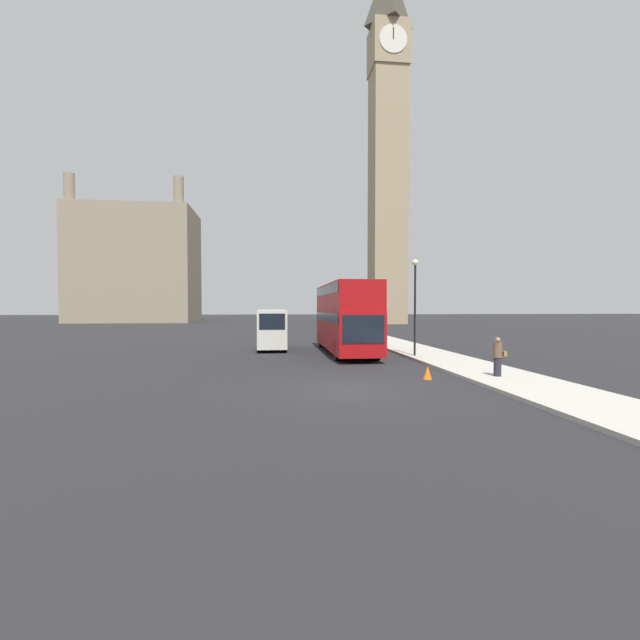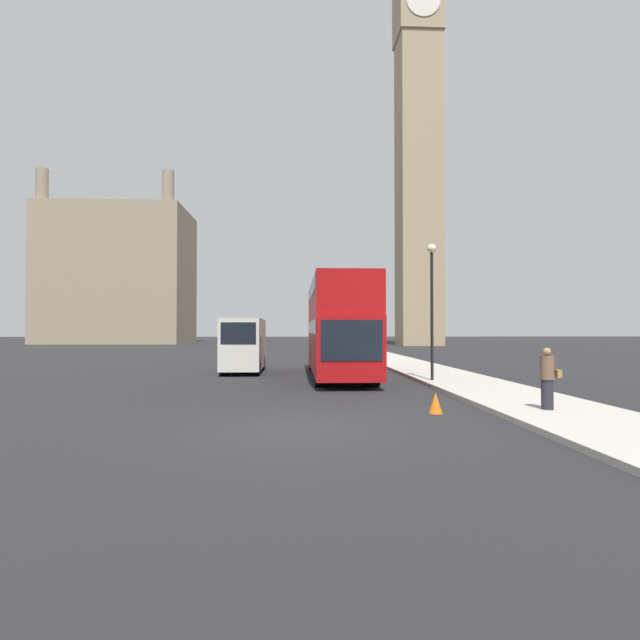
{
  "view_description": "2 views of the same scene",
  "coord_description": "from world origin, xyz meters",
  "px_view_note": "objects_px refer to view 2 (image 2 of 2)",
  "views": [
    {
      "loc": [
        -2.69,
        -14.94,
        2.97
      ],
      "look_at": [
        0.41,
        13.09,
        2.09
      ],
      "focal_mm": 24.0,
      "sensor_mm": 36.0,
      "label": 1
    },
    {
      "loc": [
        -0.06,
        -11.07,
        2.19
      ],
      "look_at": [
        1.51,
        21.53,
        2.83
      ],
      "focal_mm": 28.0,
      "sensor_mm": 36.0,
      "label": 2
    }
  ],
  "objects_px": {
    "white_van": "(244,344)",
    "street_lamp": "(432,290)",
    "clock_tower": "(418,117)",
    "red_double_decker_bus": "(338,324)",
    "pedestrian": "(547,378)"
  },
  "relations": [
    {
      "from": "white_van",
      "to": "street_lamp",
      "type": "relative_size",
      "value": 0.93
    },
    {
      "from": "clock_tower",
      "to": "red_double_decker_bus",
      "type": "relative_size",
      "value": 5.64
    },
    {
      "from": "pedestrian",
      "to": "street_lamp",
      "type": "distance_m",
      "value": 8.07
    },
    {
      "from": "clock_tower",
      "to": "street_lamp",
      "type": "relative_size",
      "value": 11.43
    },
    {
      "from": "pedestrian",
      "to": "clock_tower",
      "type": "bearing_deg",
      "value": 79.18
    },
    {
      "from": "red_double_decker_bus",
      "to": "street_lamp",
      "type": "height_order",
      "value": "street_lamp"
    },
    {
      "from": "red_double_decker_bus",
      "to": "pedestrian",
      "type": "bearing_deg",
      "value": -67.11
    },
    {
      "from": "pedestrian",
      "to": "street_lamp",
      "type": "bearing_deg",
      "value": 97.05
    },
    {
      "from": "white_van",
      "to": "clock_tower",
      "type": "bearing_deg",
      "value": 65.44
    },
    {
      "from": "white_van",
      "to": "street_lamp",
      "type": "height_order",
      "value": "street_lamp"
    },
    {
      "from": "red_double_decker_bus",
      "to": "pedestrian",
      "type": "height_order",
      "value": "red_double_decker_bus"
    },
    {
      "from": "white_van",
      "to": "street_lamp",
      "type": "distance_m",
      "value": 10.26
    },
    {
      "from": "clock_tower",
      "to": "pedestrian",
      "type": "relative_size",
      "value": 40.1
    },
    {
      "from": "red_double_decker_bus",
      "to": "pedestrian",
      "type": "relative_size",
      "value": 7.1
    },
    {
      "from": "white_van",
      "to": "pedestrian",
      "type": "xyz_separation_m",
      "value": [
        9.12,
        -13.21,
        -0.52
      ]
    }
  ]
}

